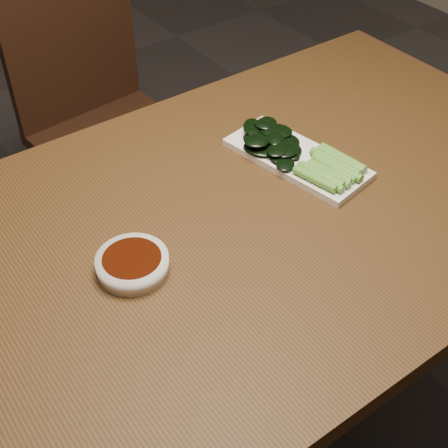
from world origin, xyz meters
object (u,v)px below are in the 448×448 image
(gai_lan, at_px, (296,152))
(table, at_px, (235,244))
(serving_plate, at_px, (297,158))
(chair_far, at_px, (101,115))
(sauce_bowl, at_px, (133,264))

(gai_lan, bearing_deg, table, -163.14)
(serving_plate, relative_size, gai_lan, 1.05)
(table, bearing_deg, chair_far, 81.27)
(table, distance_m, serving_plate, 0.21)
(table, height_order, gai_lan, gai_lan)
(table, xyz_separation_m, chair_far, (0.13, 0.82, -0.19))
(gai_lan, bearing_deg, sauce_bowl, -170.32)
(table, distance_m, sauce_bowl, 0.23)
(sauce_bowl, bearing_deg, gai_lan, 9.68)
(sauce_bowl, distance_m, serving_plate, 0.41)
(table, xyz_separation_m, sauce_bowl, (-0.21, -0.01, 0.09))
(table, distance_m, chair_far, 0.85)
(chair_far, relative_size, serving_plate, 2.97)
(gai_lan, bearing_deg, chair_far, 94.45)
(sauce_bowl, relative_size, gai_lan, 0.41)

